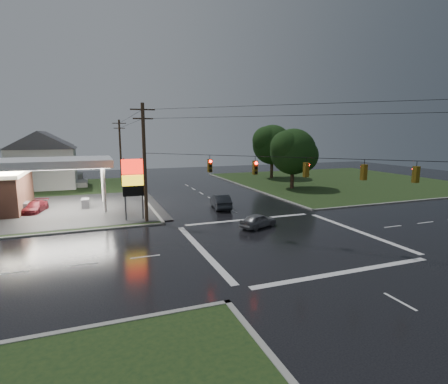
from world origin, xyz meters
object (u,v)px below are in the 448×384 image
object	(u,v)px
car_pump	(35,207)
tree_ne_far	(273,145)
utility_pole_nw	(145,162)
car_north	(221,201)
house_near	(43,159)
car_crossing	(258,220)
house_far	(45,155)
utility_pole_n	(120,150)
pylon_sign	(133,179)
tree_ne_near	(294,152)

from	to	relation	value
car_pump	tree_ne_far	bearing A→B (deg)	37.25
utility_pole_nw	car_north	size ratio (longest dim) A/B	2.30
house_near	car_crossing	bearing A→B (deg)	-57.33
house_near	house_far	bearing A→B (deg)	94.76
utility_pole_nw	utility_pole_n	size ratio (longest dim) A/B	1.05
tree_ne_far	car_north	xyz separation A→B (m)	(-18.00, -21.23, -5.39)
pylon_sign	car_pump	xyz separation A→B (m)	(-9.45, 7.21, -3.41)
pylon_sign	tree_ne_near	world-z (taller)	tree_ne_near
utility_pole_nw	house_far	size ratio (longest dim) A/B	1.00
utility_pole_nw	tree_ne_near	bearing A→B (deg)	27.86
house_far	tree_ne_far	xyz separation A→B (m)	(39.10, -14.01, 1.77)
utility_pole_n	tree_ne_far	size ratio (longest dim) A/B	1.07
utility_pole_nw	tree_ne_far	world-z (taller)	utility_pole_nw
utility_pole_nw	utility_pole_n	distance (m)	28.50
car_north	car_pump	distance (m)	19.73
utility_pole_n	car_crossing	xyz separation A→B (m)	(9.03, -33.93, -4.84)
pylon_sign	utility_pole_nw	bearing A→B (deg)	-45.00
utility_pole_n	house_far	distance (m)	16.00
pylon_sign	car_north	bearing A→B (deg)	13.23
house_near	car_crossing	size ratio (longest dim) A/B	2.98
house_near	pylon_sign	bearing A→B (deg)	-67.72
pylon_sign	car_north	distance (m)	10.42
pylon_sign	car_crossing	size ratio (longest dim) A/B	1.62
pylon_sign	house_near	world-z (taller)	house_near
car_pump	utility_pole_nw	bearing A→B (deg)	-24.60
pylon_sign	utility_pole_nw	size ratio (longest dim) A/B	0.55
house_far	car_pump	size ratio (longest dim) A/B	2.67
utility_pole_nw	car_crossing	bearing A→B (deg)	-31.04
house_far	tree_ne_far	world-z (taller)	tree_ne_far
house_far	car_crossing	size ratio (longest dim) A/B	2.98
pylon_sign	utility_pole_n	distance (m)	27.56
utility_pole_nw	car_crossing	size ratio (longest dim) A/B	2.97
house_near	tree_ne_far	xyz separation A→B (m)	(38.10, -2.01, 1.77)
house_near	car_north	xyz separation A→B (m)	(20.10, -23.23, -3.62)
utility_pole_n	tree_ne_far	bearing A→B (deg)	-8.55
house_near	tree_ne_far	size ratio (longest dim) A/B	1.13
house_far	car_north	distance (m)	41.22
pylon_sign	utility_pole_nw	world-z (taller)	utility_pole_nw
tree_ne_near	tree_ne_far	xyz separation A→B (m)	(3.01, 12.00, 0.62)
house_far	car_crossing	bearing A→B (deg)	-63.95
house_near	tree_ne_near	world-z (taller)	tree_ne_near
utility_pole_nw	tree_ne_far	xyz separation A→B (m)	(26.65, 24.49, 0.46)
tree_ne_near	car_pump	bearing A→B (deg)	-172.84
car_crossing	utility_pole_nw	bearing A→B (deg)	37.37
tree_ne_near	car_north	bearing A→B (deg)	-148.40
utility_pole_n	car_crossing	world-z (taller)	utility_pole_n
utility_pole_nw	house_near	world-z (taller)	utility_pole_nw
house_far	car_crossing	world-z (taller)	house_far
house_near	house_far	world-z (taller)	same
house_far	tree_ne_far	bearing A→B (deg)	-19.71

